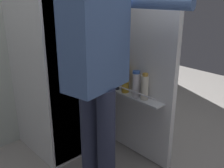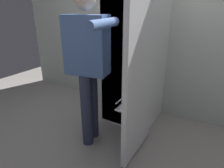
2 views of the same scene
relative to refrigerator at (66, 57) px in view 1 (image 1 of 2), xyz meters
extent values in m
plane|color=gray|center=(-0.02, -0.52, -0.83)|extent=(6.14, 6.14, 0.00)
cube|color=white|center=(-0.02, 0.05, 0.00)|extent=(0.64, 0.63, 1.66)
cube|color=white|center=(-0.02, -0.26, 0.00)|extent=(0.60, 0.01, 1.62)
cube|color=white|center=(-0.02, -0.22, -0.04)|extent=(0.56, 0.09, 0.01)
cube|color=white|center=(0.32, -0.58, 0.00)|extent=(0.05, 0.64, 1.60)
cube|color=white|center=(0.25, -0.58, -0.26)|extent=(0.10, 0.51, 0.01)
cylinder|color=silver|center=(0.20, -0.58, -0.19)|extent=(0.01, 0.49, 0.01)
cylinder|color=gold|center=(0.25, -0.47, -0.14)|extent=(0.06, 0.06, 0.22)
cylinder|color=#BC8419|center=(0.25, -0.47, -0.02)|extent=(0.04, 0.04, 0.02)
cylinder|color=#EDE5CC|center=(0.25, -0.68, -0.16)|extent=(0.06, 0.06, 0.19)
cylinder|color=#B78933|center=(0.25, -0.68, -0.05)|extent=(0.04, 0.04, 0.02)
cylinder|color=#333842|center=(0.25, -0.37, -0.16)|extent=(0.06, 0.06, 0.18)
cylinder|color=silver|center=(0.25, -0.37, -0.05)|extent=(0.04, 0.04, 0.02)
cylinder|color=white|center=(0.24, -0.59, -0.15)|extent=(0.07, 0.07, 0.19)
cylinder|color=#335BB2|center=(0.24, -0.59, -0.05)|extent=(0.06, 0.06, 0.02)
cylinder|color=#2D334C|center=(-0.23, -0.60, -0.43)|extent=(0.12, 0.12, 0.80)
cylinder|color=#2D334C|center=(-0.20, -0.75, -0.43)|extent=(0.12, 0.12, 0.80)
cube|color=#4C6BA3|center=(-0.21, -0.67, 0.25)|extent=(0.45, 0.29, 0.57)
cylinder|color=#4C6BA3|center=(-0.25, -0.47, 0.23)|extent=(0.08, 0.08, 0.53)
cylinder|color=#4C6BA3|center=(0.09, -0.83, 0.48)|extent=(0.18, 0.54, 0.08)
camera|label=1|loc=(-1.20, -1.88, 0.55)|focal=42.18mm
camera|label=2|loc=(0.96, -2.17, 0.60)|focal=31.30mm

